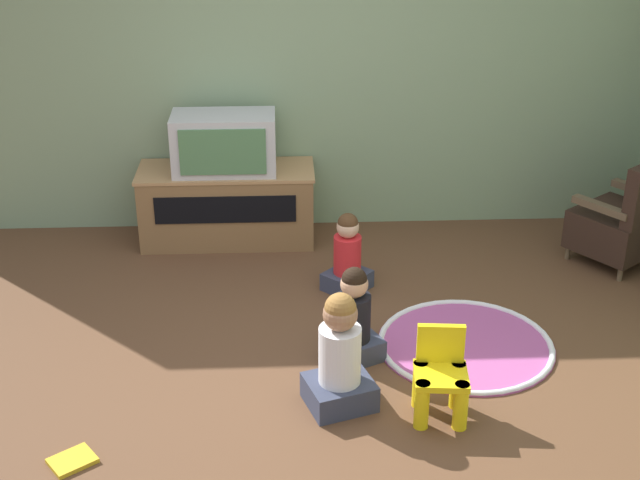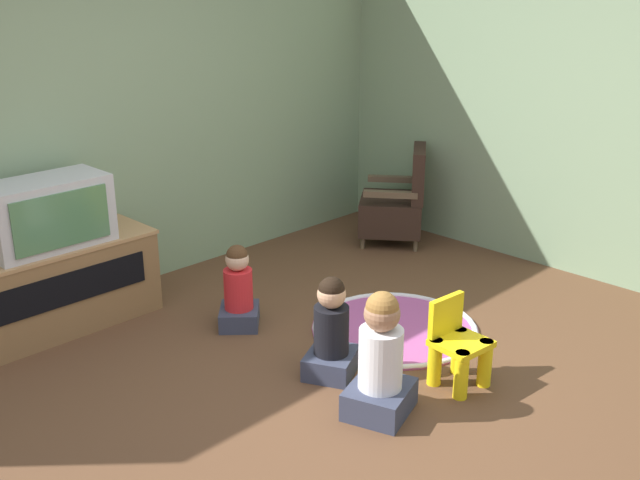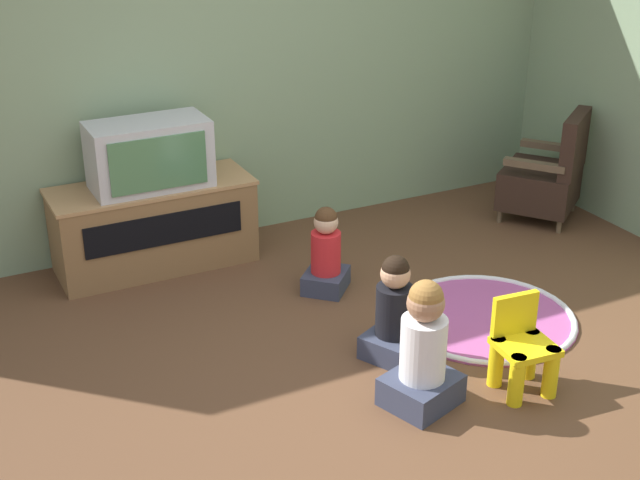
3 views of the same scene
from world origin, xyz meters
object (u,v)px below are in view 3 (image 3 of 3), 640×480
(child_watching_right, at_px, (423,352))
(child_watching_left, at_px, (394,313))
(tv_cabinet, at_px, (154,224))
(yellow_kid_chair, at_px, (522,353))
(child_watching_center, at_px, (326,255))
(television, at_px, (149,155))
(black_armchair, at_px, (547,177))

(child_watching_right, bearing_deg, child_watching_left, 57.90)
(tv_cabinet, distance_m, yellow_kid_chair, 2.60)
(yellow_kid_chair, height_order, child_watching_center, child_watching_center)
(child_watching_center, bearing_deg, television, 90.18)
(television, height_order, black_armchair, television)
(yellow_kid_chair, bearing_deg, child_watching_left, 131.11)
(black_armchair, height_order, child_watching_left, black_armchair)
(black_armchair, distance_m, child_watching_center, 2.03)
(child_watching_center, relative_size, child_watching_right, 0.81)
(television, distance_m, black_armchair, 2.94)
(tv_cabinet, bearing_deg, black_armchair, -10.36)
(black_armchair, height_order, yellow_kid_chair, black_armchair)
(black_armchair, relative_size, child_watching_center, 1.47)
(child_watching_left, distance_m, child_watching_center, 0.87)
(tv_cabinet, relative_size, child_watching_center, 2.33)
(child_watching_left, bearing_deg, black_armchair, 3.87)
(child_watching_left, height_order, child_watching_center, child_watching_left)
(television, bearing_deg, child_watching_center, -43.28)
(television, height_order, yellow_kid_chair, television)
(child_watching_right, bearing_deg, tv_cabinet, 89.79)
(child_watching_left, bearing_deg, child_watching_right, -129.89)
(television, distance_m, yellow_kid_chair, 2.64)
(tv_cabinet, bearing_deg, television, -90.00)
(child_watching_left, distance_m, child_watching_right, 0.48)
(black_armchair, relative_size, yellow_kid_chair, 1.65)
(tv_cabinet, relative_size, child_watching_left, 2.17)
(black_armchair, distance_m, child_watching_left, 2.35)
(black_armchair, bearing_deg, child_watching_left, -6.81)
(tv_cabinet, relative_size, yellow_kid_chair, 2.62)
(tv_cabinet, distance_m, television, 0.49)
(yellow_kid_chair, relative_size, child_watching_left, 0.83)
(child_watching_center, bearing_deg, yellow_kid_chair, -121.28)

